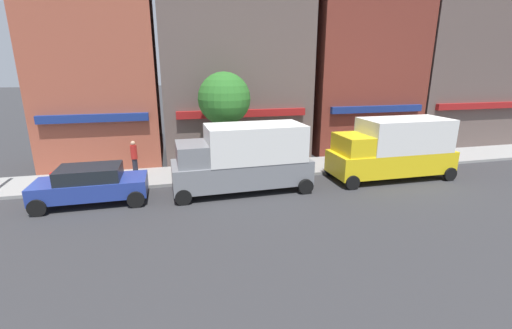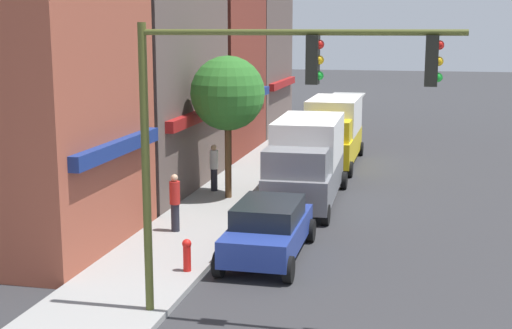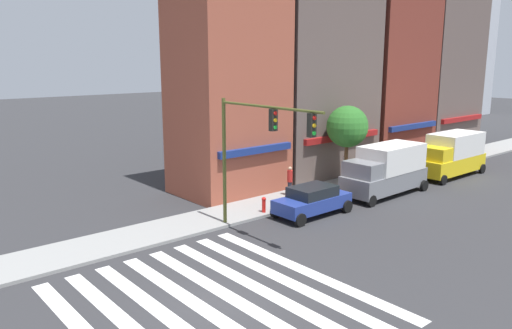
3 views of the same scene
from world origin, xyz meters
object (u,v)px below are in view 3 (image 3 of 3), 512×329
at_px(sedan_blue, 312,200).
at_px(box_truck_grey, 386,169).
at_px(fire_hydrant, 264,204).
at_px(box_truck_yellow, 451,154).
at_px(pedestrian_white_shirt, 345,167).
at_px(pedestrian_red_jacket, 290,181).
at_px(street_tree, 347,127).
at_px(traffic_signal, 256,139).

relative_size(sedan_blue, box_truck_grey, 0.70).
bearing_deg(box_truck_grey, fire_hydrant, 166.91).
height_order(box_truck_yellow, pedestrian_white_shirt, box_truck_yellow).
bearing_deg(fire_hydrant, pedestrian_red_jacket, 24.06).
bearing_deg(sedan_blue, pedestrian_red_jacket, 65.56).
xyz_separation_m(pedestrian_red_jacket, pedestrian_white_shirt, (5.56, 0.41, 0.00)).
height_order(pedestrian_red_jacket, street_tree, street_tree).
xyz_separation_m(box_truck_yellow, street_tree, (-8.09, 2.80, 2.35)).
distance_m(box_truck_yellow, pedestrian_white_shirt, 8.04).
xyz_separation_m(traffic_signal, sedan_blue, (4.52, 0.69, -3.84)).
height_order(sedan_blue, street_tree, street_tree).
relative_size(traffic_signal, street_tree, 1.27).
height_order(traffic_signal, box_truck_yellow, traffic_signal).
bearing_deg(fire_hydrant, box_truck_yellow, -6.03).
distance_m(box_truck_yellow, fire_hydrant, 16.21).
bearing_deg(street_tree, sedan_blue, -155.22).
bearing_deg(fire_hydrant, box_truck_grey, -11.45).
relative_size(sedan_blue, pedestrian_red_jacket, 2.49).
distance_m(traffic_signal, pedestrian_red_jacket, 7.98).
xyz_separation_m(sedan_blue, fire_hydrant, (-1.94, 1.70, -0.23)).
bearing_deg(pedestrian_white_shirt, sedan_blue, -30.20).
bearing_deg(street_tree, fire_hydrant, -172.18).
distance_m(pedestrian_white_shirt, fire_hydrant, 9.15).
relative_size(box_truck_yellow, pedestrian_red_jacket, 3.50).
bearing_deg(box_truck_grey, pedestrian_white_shirt, 79.91).
bearing_deg(street_tree, pedestrian_red_jacket, 174.97).
xyz_separation_m(traffic_signal, pedestrian_red_jacket, (5.95, 3.90, -3.61)).
bearing_deg(traffic_signal, pedestrian_red_jacket, 33.22).
xyz_separation_m(traffic_signal, pedestrian_white_shirt, (11.51, 4.30, -3.61)).
xyz_separation_m(traffic_signal, street_tree, (10.58, 3.49, -0.74)).
height_order(box_truck_grey, box_truck_yellow, same).
relative_size(box_truck_grey, pedestrian_white_shirt, 3.54).
bearing_deg(fire_hydrant, traffic_signal, -137.13).
bearing_deg(traffic_signal, pedestrian_white_shirt, 20.51).
height_order(box_truck_grey, pedestrian_red_jacket, box_truck_grey).
relative_size(traffic_signal, pedestrian_red_jacket, 3.68).
bearing_deg(street_tree, box_truck_grey, -82.08).
relative_size(fire_hydrant, street_tree, 0.16).
bearing_deg(box_truck_grey, traffic_signal, -178.05).
relative_size(box_truck_yellow, fire_hydrant, 7.37).
height_order(pedestrian_white_shirt, street_tree, street_tree).
bearing_deg(pedestrian_red_jacket, fire_hydrant, -103.27).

